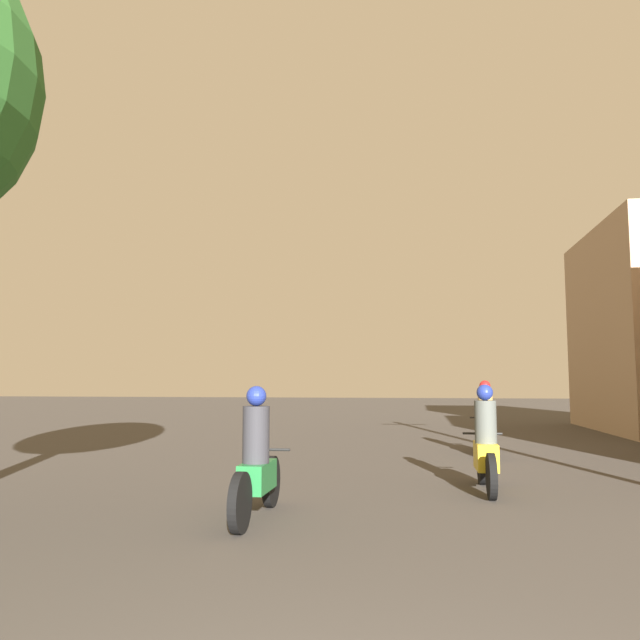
% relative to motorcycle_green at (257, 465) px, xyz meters
% --- Properties ---
extents(motorcycle_green, '(0.60, 2.10, 1.57)m').
position_rel_motorcycle_green_xyz_m(motorcycle_green, '(0.00, 0.00, 0.00)').
color(motorcycle_green, black).
rests_on(motorcycle_green, ground_plane).
extents(motorcycle_yellow, '(0.60, 1.96, 1.58)m').
position_rel_motorcycle_green_xyz_m(motorcycle_yellow, '(2.90, 2.32, 0.01)').
color(motorcycle_yellow, black).
rests_on(motorcycle_yellow, ground_plane).
extents(motorcycle_white, '(0.60, 2.09, 1.64)m').
position_rel_motorcycle_green_xyz_m(motorcycle_white, '(3.38, 6.96, 0.02)').
color(motorcycle_white, black).
rests_on(motorcycle_white, ground_plane).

